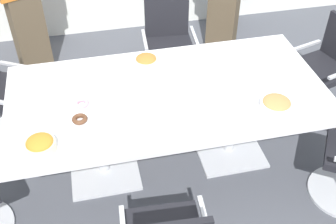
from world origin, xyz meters
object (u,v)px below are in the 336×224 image
napkin_pile (194,82)px  snack_bowl_pretzels (146,61)px  snack_bowl_chips_orange (40,145)px  conference_table (168,105)px  office_chair_0 (169,50)px  office_chair_1 (2,96)px  snack_bowl_cookies (276,104)px  donut_platter (97,111)px  office_chair_5 (324,73)px

napkin_pile → snack_bowl_pretzels: bearing=131.8°
snack_bowl_chips_orange → conference_table: bearing=24.1°
office_chair_0 → office_chair_1: bearing=18.8°
office_chair_1 → snack_bowl_pretzels: 1.33m
conference_table → snack_bowl_cookies: size_ratio=10.58×
office_chair_0 → donut_platter: (-0.80, -1.21, 0.36)m
office_chair_5 → snack_bowl_chips_orange: 2.67m
donut_platter → office_chair_5: bearing=13.7°
conference_table → napkin_pile: 0.27m
office_chair_0 → office_chair_5: bearing=156.9°
conference_table → snack_bowl_cookies: snack_bowl_cookies is taller
office_chair_0 → snack_bowl_chips_orange: bearing=56.3°
snack_bowl_chips_orange → napkin_pile: size_ratio=1.25×
donut_platter → office_chair_0: bearing=56.8°
office_chair_5 → office_chair_0: bearing=46.4°
donut_platter → snack_bowl_cookies: bearing=-10.7°
snack_bowl_chips_orange → donut_platter: size_ratio=0.51×
office_chair_1 → office_chair_0: bearing=133.5°
conference_table → donut_platter: donut_platter is taller
office_chair_5 → donut_platter: size_ratio=2.36×
office_chair_1 → office_chair_5: bearing=113.5°
conference_table → snack_bowl_chips_orange: 1.03m
office_chair_1 → snack_bowl_chips_orange: (0.41, -1.10, 0.40)m
snack_bowl_chips_orange → donut_platter: snack_bowl_chips_orange is taller
office_chair_5 → snack_bowl_cookies: 1.22m
office_chair_0 → snack_bowl_cookies: office_chair_0 is taller
conference_table → napkin_pile: napkin_pile is taller
office_chair_0 → office_chair_5: 1.51m
office_chair_5 → snack_bowl_chips_orange: office_chair_5 is taller
office_chair_5 → donut_platter: (-2.13, -0.52, 0.36)m
snack_bowl_chips_orange → donut_platter: bearing=37.3°
snack_bowl_pretzels → office_chair_0: bearing=63.8°
snack_bowl_chips_orange → office_chair_0: bearing=51.9°
office_chair_5 → donut_platter: office_chair_5 is taller
office_chair_1 → snack_bowl_cookies: size_ratio=4.01×
conference_table → office_chair_0: bearing=76.9°
office_chair_5 → conference_table: bearing=88.0°
snack_bowl_chips_orange → napkin_pile: (1.14, 0.45, -0.02)m
office_chair_5 → donut_platter: 2.22m
office_chair_5 → snack_bowl_pretzels: bearing=74.5°
office_chair_1 → napkin_pile: 1.72m
snack_bowl_chips_orange → donut_platter: 0.49m
office_chair_0 → office_chair_1: size_ratio=1.00×
snack_bowl_chips_orange → napkin_pile: bearing=21.7°
donut_platter → napkin_pile: 0.77m
office_chair_5 → donut_platter: bearing=87.6°
office_chair_0 → snack_bowl_pretzels: 0.88m
conference_table → office_chair_5: (1.59, 0.40, -0.22)m
snack_bowl_pretzels → snack_bowl_cookies: (0.81, -0.74, -0.00)m
snack_bowl_pretzels → napkin_pile: (0.31, -0.34, -0.01)m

